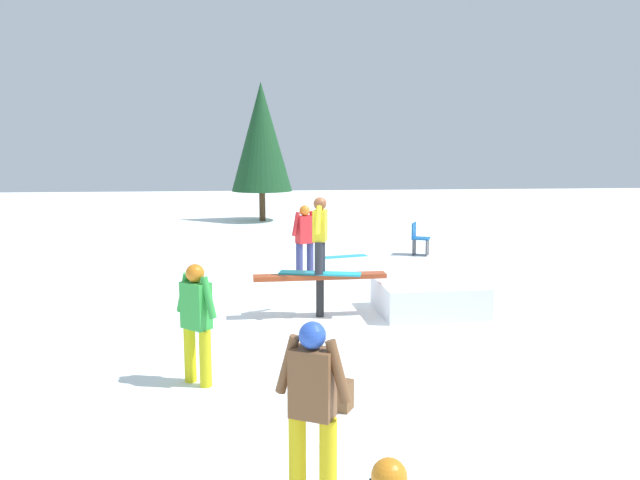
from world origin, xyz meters
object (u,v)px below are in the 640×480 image
object	(u,v)px
bystander_red	(305,237)
loose_snowboard_cyan	(342,257)
bystander_brown	(313,401)
backpack_on_snow	(338,395)
pine_tree_near	(261,137)
rail_feature	(320,281)
main_rider_on_rail	(320,236)
folding_chair	(419,240)
bystander_green	(196,317)

from	to	relation	value
bystander_red	loose_snowboard_cyan	size ratio (longest dim) A/B	1.20
bystander_brown	backpack_on_snow	bearing A→B (deg)	-77.44
bystander_red	pine_tree_near	size ratio (longest dim) A/B	0.31
bystander_brown	loose_snowboard_cyan	size ratio (longest dim) A/B	1.13
rail_feature	bystander_red	size ratio (longest dim) A/B	1.41
rail_feature	loose_snowboard_cyan	xyz separation A→B (m)	(-1.13, -5.72, -0.63)
bystander_brown	main_rider_on_rail	bearing A→B (deg)	-69.58
bystander_brown	pine_tree_near	distance (m)	19.73
rail_feature	loose_snowboard_cyan	bearing A→B (deg)	-103.60
pine_tree_near	main_rider_on_rail	bearing A→B (deg)	93.87
rail_feature	folding_chair	world-z (taller)	folding_chair
bystander_green	pine_tree_near	xyz separation A→B (m)	(-0.88, -16.88, 2.39)
main_rider_on_rail	bystander_red	size ratio (longest dim) A/B	0.88
main_rider_on_rail	backpack_on_snow	bearing A→B (deg)	101.02
bystander_brown	bystander_green	bearing A→B (deg)	-39.19
bystander_red	folding_chair	distance (m)	4.27
pine_tree_near	rail_feature	bearing A→B (deg)	93.87
loose_snowboard_cyan	folding_chair	xyz separation A→B (m)	(-2.13, -0.12, 0.40)
backpack_on_snow	folding_chair	bearing A→B (deg)	99.83
bystander_green	bystander_brown	bearing A→B (deg)	156.00
rail_feature	bystander_red	bearing A→B (deg)	-91.71
bystander_red	folding_chair	world-z (taller)	bystander_red
pine_tree_near	backpack_on_snow	bearing A→B (deg)	92.52
loose_snowboard_cyan	folding_chair	distance (m)	2.17
main_rider_on_rail	bystander_green	size ratio (longest dim) A/B	0.94
main_rider_on_rail	bystander_brown	world-z (taller)	main_rider_on_rail
bystander_brown	bystander_green	size ratio (longest dim) A/B	1.01
bystander_green	loose_snowboard_cyan	world-z (taller)	bystander_green
rail_feature	backpack_on_snow	xyz separation A→B (m)	(0.16, 3.86, -0.47)
rail_feature	folding_chair	distance (m)	6.70
backpack_on_snow	pine_tree_near	bearing A→B (deg)	121.78
loose_snowboard_cyan	backpack_on_snow	distance (m)	9.67
main_rider_on_rail	bystander_brown	bearing A→B (deg)	97.29
loose_snowboard_cyan	rail_feature	bearing A→B (deg)	-116.03
rail_feature	backpack_on_snow	distance (m)	3.89
pine_tree_near	bystander_red	bearing A→B (deg)	94.80
loose_snowboard_cyan	pine_tree_near	world-z (taller)	pine_tree_near
loose_snowboard_cyan	pine_tree_near	size ratio (longest dim) A/B	0.26
rail_feature	bystander_red	distance (m)	3.20
bystander_red	backpack_on_snow	size ratio (longest dim) A/B	4.85
rail_feature	pine_tree_near	xyz separation A→B (m)	(0.94, -13.94, 2.62)
folding_chair	pine_tree_near	xyz separation A→B (m)	(4.21, -8.09, 2.84)
bystander_brown	pine_tree_near	xyz separation A→B (m)	(0.34, -19.58, 2.38)
backpack_on_snow	bystander_brown	bearing A→B (deg)	-74.69
main_rider_on_rail	bystander_red	distance (m)	3.22
main_rider_on_rail	loose_snowboard_cyan	bearing A→B (deg)	-87.81
rail_feature	main_rider_on_rail	size ratio (longest dim) A/B	1.61
folding_chair	backpack_on_snow	distance (m)	10.29
bystander_green	pine_tree_near	distance (m)	17.07
folding_chair	loose_snowboard_cyan	bearing A→B (deg)	118.57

